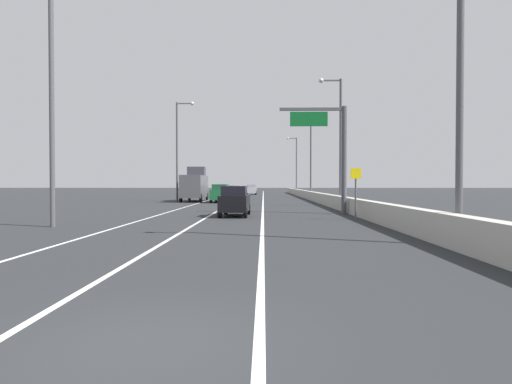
# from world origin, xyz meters

# --- Properties ---
(ground_plane) EXTENTS (320.00, 320.00, 0.00)m
(ground_plane) POSITION_xyz_m (0.00, 64.00, 0.00)
(ground_plane) COLOR #26282B
(lane_stripe_left) EXTENTS (0.16, 130.00, 0.00)m
(lane_stripe_left) POSITION_xyz_m (-5.50, 55.00, 0.00)
(lane_stripe_left) COLOR silver
(lane_stripe_left) RESTS_ON ground_plane
(lane_stripe_center) EXTENTS (0.16, 130.00, 0.00)m
(lane_stripe_center) POSITION_xyz_m (-2.00, 55.00, 0.00)
(lane_stripe_center) COLOR silver
(lane_stripe_center) RESTS_ON ground_plane
(lane_stripe_right) EXTENTS (0.16, 130.00, 0.00)m
(lane_stripe_right) POSITION_xyz_m (1.50, 55.00, 0.00)
(lane_stripe_right) COLOR silver
(lane_stripe_right) RESTS_ON ground_plane
(jersey_barrier_right) EXTENTS (0.60, 120.00, 1.10)m
(jersey_barrier_right) POSITION_xyz_m (7.77, 40.00, 0.55)
(jersey_barrier_right) COLOR #B2ADA3
(jersey_barrier_right) RESTS_ON ground_plane
(overhead_sign_gantry) EXTENTS (4.68, 0.36, 7.50)m
(overhead_sign_gantry) POSITION_xyz_m (6.43, 24.56, 4.73)
(overhead_sign_gantry) COLOR #47474C
(overhead_sign_gantry) RESTS_ON ground_plane
(speed_advisory_sign) EXTENTS (0.60, 0.11, 3.00)m
(speed_advisory_sign) POSITION_xyz_m (6.87, 19.34, 1.76)
(speed_advisory_sign) COLOR #4C4C51
(speed_advisory_sign) RESTS_ON ground_plane
(lamp_post_right_near) EXTENTS (2.14, 0.44, 11.77)m
(lamp_post_right_near) POSITION_xyz_m (7.96, 9.15, 6.66)
(lamp_post_right_near) COLOR #4C4C51
(lamp_post_right_near) RESTS_ON ground_plane
(lamp_post_right_second) EXTENTS (2.14, 0.44, 11.77)m
(lamp_post_right_second) POSITION_xyz_m (8.40, 34.08, 6.66)
(lamp_post_right_second) COLOR #4C4C51
(lamp_post_right_second) RESTS_ON ground_plane
(lamp_post_right_third) EXTENTS (2.14, 0.44, 11.77)m
(lamp_post_right_third) POSITION_xyz_m (8.41, 59.00, 6.66)
(lamp_post_right_third) COLOR #4C4C51
(lamp_post_right_third) RESTS_ON ground_plane
(lamp_post_right_fourth) EXTENTS (2.14, 0.44, 11.77)m
(lamp_post_right_fourth) POSITION_xyz_m (8.17, 83.93, 6.66)
(lamp_post_right_fourth) COLOR #4C4C51
(lamp_post_right_fourth) RESTS_ON ground_plane
(lamp_post_left_near) EXTENTS (2.14, 0.44, 11.77)m
(lamp_post_left_near) POSITION_xyz_m (-8.47, 15.15, 6.66)
(lamp_post_left_near) COLOR #4C4C51
(lamp_post_left_near) RESTS_ON ground_plane
(lamp_post_left_mid) EXTENTS (2.14, 0.44, 11.77)m
(lamp_post_left_mid) POSITION_xyz_m (-8.42, 45.06, 6.66)
(lamp_post_left_mid) COLOR #4C4C51
(lamp_post_left_mid) RESTS_ON ground_plane
(car_gray_0) EXTENTS (1.94, 4.50, 1.87)m
(car_gray_0) POSITION_xyz_m (-3.39, 55.51, 0.93)
(car_gray_0) COLOR slate
(car_gray_0) RESTS_ON ground_plane
(car_silver_1) EXTENTS (1.92, 4.51, 1.93)m
(car_silver_1) POSITION_xyz_m (-0.79, 78.00, 0.97)
(car_silver_1) COLOR #B7B7BC
(car_silver_1) RESTS_ON ground_plane
(car_white_2) EXTENTS (1.97, 4.48, 1.89)m
(car_white_2) POSITION_xyz_m (-3.70, 80.03, 0.94)
(car_white_2) COLOR white
(car_white_2) RESTS_ON ground_plane
(car_black_3) EXTENTS (1.90, 4.15, 1.96)m
(car_black_3) POSITION_xyz_m (-0.30, 22.24, 0.97)
(car_black_3) COLOR black
(car_black_3) RESTS_ON ground_plane
(car_green_4) EXTENTS (2.08, 4.84, 2.05)m
(car_green_4) POSITION_xyz_m (-3.26, 42.91, 1.02)
(car_green_4) COLOR #196033
(car_green_4) RESTS_ON ground_plane
(box_truck) EXTENTS (2.57, 7.66, 4.19)m
(box_truck) POSITION_xyz_m (-6.69, 45.89, 1.91)
(box_truck) COLOR #4C4C51
(box_truck) RESTS_ON ground_plane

